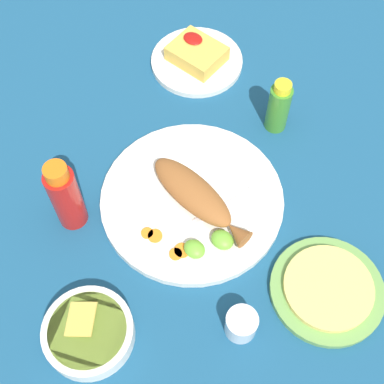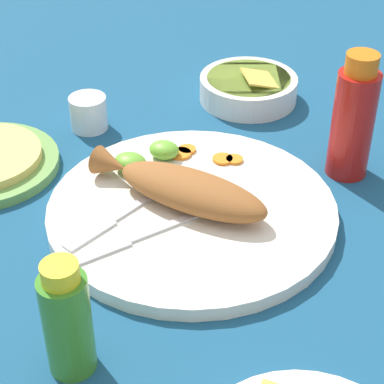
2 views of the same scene
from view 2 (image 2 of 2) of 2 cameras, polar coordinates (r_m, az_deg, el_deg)
ground_plane at (r=0.87m, az=-0.00°, el=-2.04°), size 4.00×4.00×0.00m
main_plate at (r=0.86m, az=-0.00°, el=-1.56°), size 0.36×0.36×0.02m
fried_fish at (r=0.85m, az=-0.69°, el=0.31°), size 0.25×0.09×0.04m
fork_near at (r=0.81m, az=-4.63°, el=-3.77°), size 0.12×0.16×0.00m
fork_far at (r=0.84m, az=-6.12°, el=-2.04°), size 0.07×0.18×0.00m
carrot_slice_near at (r=0.94m, az=3.51°, el=2.68°), size 0.02×0.02×0.00m
carrot_slice_mid at (r=0.94m, az=2.77°, el=2.66°), size 0.03×0.03×0.00m
carrot_slice_far at (r=0.96m, az=-0.40°, el=3.50°), size 0.02×0.02×0.00m
carrot_slice_extra at (r=0.95m, az=-0.95°, el=3.17°), size 0.03×0.03×0.00m
lime_wedge_main at (r=0.94m, az=-2.31°, el=3.47°), size 0.04×0.04×0.02m
lime_wedge_side at (r=0.91m, az=-5.11°, el=2.42°), size 0.04×0.04×0.02m
hot_sauce_bottle_red at (r=0.93m, az=13.10°, el=5.80°), size 0.06×0.06×0.17m
hot_sauce_bottle_green at (r=0.66m, az=-10.21°, el=-10.35°), size 0.05×0.05×0.13m
salt_cup at (r=1.05m, az=-8.48°, el=6.29°), size 0.06×0.06×0.05m
guacamole_bowl at (r=1.12m, az=4.66°, el=8.58°), size 0.15×0.15×0.05m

